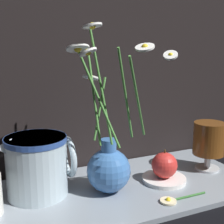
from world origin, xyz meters
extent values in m
plane|color=black|center=(0.00, 0.00, 0.00)|extent=(6.00, 6.00, 0.00)
cube|color=gray|center=(0.00, 0.00, 0.01)|extent=(0.70, 0.31, 0.01)
sphere|color=#3F72B7|center=(-0.02, -0.01, 0.06)|extent=(0.10, 0.10, 0.10)
cylinder|color=#3F72B7|center=(-0.02, -0.01, 0.12)|extent=(0.04, 0.04, 0.04)
cylinder|color=#4C8E3D|center=(-0.04, -0.02, 0.26)|extent=(0.04, 0.05, 0.25)
cylinder|color=white|center=(-0.06, -0.04, 0.38)|extent=(0.05, 0.05, 0.01)
sphere|color=yellow|center=(-0.06, -0.04, 0.38)|extent=(0.01, 0.01, 0.01)
cylinder|color=#4C8E3D|center=(0.01, -0.04, 0.24)|extent=(0.07, 0.06, 0.21)
cylinder|color=white|center=(0.04, -0.07, 0.34)|extent=(0.05, 0.05, 0.02)
sphere|color=yellow|center=(0.04, -0.07, 0.34)|extent=(0.01, 0.01, 0.01)
cylinder|color=#4C8E3D|center=(0.03, -0.05, 0.23)|extent=(0.10, 0.10, 0.19)
cylinder|color=white|center=(0.08, -0.10, 0.33)|extent=(0.04, 0.04, 0.02)
sphere|color=yellow|center=(0.08, -0.10, 0.33)|extent=(0.01, 0.01, 0.01)
cylinder|color=#4C8E3D|center=(-0.03, 0.01, 0.21)|extent=(0.04, 0.03, 0.14)
cylinder|color=white|center=(-0.04, 0.03, 0.27)|extent=(0.05, 0.05, 0.02)
sphere|color=yellow|center=(-0.04, 0.03, 0.27)|extent=(0.01, 0.01, 0.01)
cylinder|color=#4C8E3D|center=(-0.05, -0.01, 0.24)|extent=(0.01, 0.07, 0.20)
cylinder|color=white|center=(-0.09, -0.01, 0.34)|extent=(0.05, 0.05, 0.02)
sphere|color=yellow|center=(-0.09, -0.01, 0.34)|extent=(0.02, 0.02, 0.02)
cylinder|color=#4C8E3D|center=(-0.05, -0.04, 0.24)|extent=(0.07, 0.08, 0.20)
cylinder|color=white|center=(-0.09, -0.07, 0.33)|extent=(0.05, 0.05, 0.02)
sphere|color=yellow|center=(-0.09, -0.07, 0.33)|extent=(0.01, 0.01, 0.01)
cylinder|color=silver|center=(-0.17, 0.04, 0.08)|extent=(0.13, 0.13, 0.14)
cylinder|color=#2D4C93|center=(-0.17, 0.04, 0.14)|extent=(0.14, 0.14, 0.01)
torus|color=silver|center=(-0.10, 0.04, 0.09)|extent=(0.01, 0.10, 0.10)
cone|color=silver|center=(-0.23, 0.04, 0.14)|extent=(0.05, 0.04, 0.04)
cylinder|color=silver|center=(0.28, 0.00, 0.01)|extent=(0.07, 0.07, 0.01)
cylinder|color=silver|center=(0.28, 0.00, 0.04)|extent=(0.02, 0.02, 0.04)
cylinder|color=brown|center=(0.28, 0.00, 0.10)|extent=(0.08, 0.08, 0.09)
cylinder|color=white|center=(0.13, -0.02, 0.02)|extent=(0.11, 0.11, 0.01)
sphere|color=red|center=(0.13, -0.02, 0.05)|extent=(0.06, 0.06, 0.06)
cylinder|color=#4C3819|center=(0.13, -0.02, 0.09)|extent=(0.00, 0.00, 0.01)
cylinder|color=#336B2D|center=(0.13, -0.11, 0.01)|extent=(0.10, 0.01, 0.01)
cylinder|color=beige|center=(0.08, -0.11, 0.01)|extent=(0.04, 0.04, 0.00)
sphere|color=yellow|center=(0.08, -0.11, 0.02)|extent=(0.01, 0.01, 0.01)
camera|label=1|loc=(-0.29, -0.63, 0.35)|focal=50.00mm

